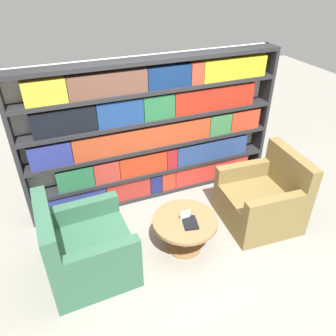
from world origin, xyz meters
name	(u,v)px	position (x,y,z in m)	size (l,w,h in m)	color
ground_plane	(191,248)	(0.00, 0.00, 0.00)	(14.00, 14.00, 0.00)	gray
bookshelf	(154,133)	(0.00, 1.25, 0.96)	(3.45, 0.30, 1.95)	silver
armchair_left	(86,250)	(-1.19, 0.13, 0.32)	(0.90, 0.91, 0.96)	#336047
armchair_right	(262,200)	(1.05, 0.13, 0.32)	(0.94, 0.94, 0.96)	olive
coffee_table	(185,227)	(-0.07, 0.06, 0.31)	(0.75, 0.75, 0.43)	olive
table_sign	(185,216)	(-0.07, 0.06, 0.48)	(0.12, 0.06, 0.13)	black
stray_book	(190,223)	(-0.05, -0.03, 0.44)	(0.20, 0.24, 0.03)	black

